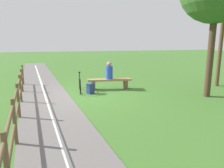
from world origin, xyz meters
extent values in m
plane|color=#3D6B28|center=(0.00, 0.00, 0.00)|extent=(80.00, 80.00, 0.00)
cube|color=#66605E|center=(1.07, 4.00, 0.01)|extent=(5.40, 36.00, 0.02)
cube|color=silver|center=(1.07, 4.00, 0.02)|extent=(3.31, 31.85, 0.00)
cube|color=#937047|center=(-1.31, -0.68, 0.44)|extent=(2.02, 0.66, 0.08)
cube|color=brown|center=(-2.04, -0.58, 0.20)|extent=(0.21, 0.37, 0.40)
cube|color=brown|center=(-0.57, -0.78, 0.20)|extent=(0.21, 0.37, 0.40)
cylinder|color=#2847B7|center=(-1.29, -0.68, 0.77)|extent=(0.36, 0.36, 0.58)
sphere|color=#9E755B|center=(-1.29, -0.68, 1.16)|extent=(0.22, 0.22, 0.22)
torus|color=black|center=(0.10, -0.20, 0.33)|extent=(0.11, 0.66, 0.66)
torus|color=black|center=(0.00, -1.15, 0.33)|extent=(0.11, 0.66, 0.66)
cylinder|color=black|center=(0.05, -0.68, 0.60)|extent=(0.12, 0.82, 0.04)
cylinder|color=black|center=(0.06, -0.53, 0.47)|extent=(0.10, 0.59, 0.31)
cylinder|color=black|center=(0.03, -0.82, 0.70)|extent=(0.03, 0.03, 0.20)
cube|color=black|center=(0.03, -0.82, 0.81)|extent=(0.10, 0.21, 0.05)
cube|color=navy|center=(-0.32, -0.11, 0.22)|extent=(0.34, 0.32, 0.44)
cube|color=#2A438C|center=(-0.25, -0.20, 0.15)|extent=(0.18, 0.14, 0.20)
cylinder|color=brown|center=(2.62, -2.91, 0.50)|extent=(0.08, 0.08, 1.00)
cylinder|color=brown|center=(2.46, -1.24, 0.50)|extent=(0.08, 0.08, 1.00)
cylinder|color=brown|center=(2.30, 0.42, 0.50)|extent=(0.08, 0.08, 1.00)
cylinder|color=brown|center=(2.14, 2.09, 0.50)|extent=(0.08, 0.08, 1.00)
cylinder|color=brown|center=(1.98, 3.76, 0.50)|extent=(0.08, 0.08, 1.00)
cylinder|color=brown|center=(1.83, 5.42, 0.50)|extent=(0.08, 0.08, 1.00)
cylinder|color=brown|center=(2.14, 2.09, 0.85)|extent=(1.01, 10.00, 0.06)
cylinder|color=brown|center=(2.14, 2.09, 0.45)|extent=(1.01, 10.00, 0.06)
cylinder|color=brown|center=(-6.60, 0.09, 2.19)|extent=(0.19, 0.19, 4.39)
cylinder|color=#473323|center=(-4.68, 1.64, 1.73)|extent=(0.25, 0.25, 3.46)
camera|label=1|loc=(1.17, 8.17, 2.13)|focal=32.89mm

